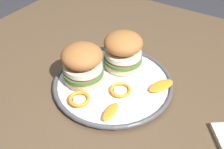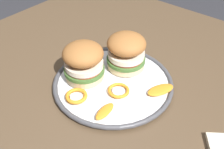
{
  "view_description": "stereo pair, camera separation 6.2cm",
  "coord_description": "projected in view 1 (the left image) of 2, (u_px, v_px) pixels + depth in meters",
  "views": [
    {
      "loc": [
        -0.28,
        0.44,
        1.22
      ],
      "look_at": [
        -0.01,
        0.0,
        0.79
      ],
      "focal_mm": 41.73,
      "sensor_mm": 36.0,
      "label": 1
    },
    {
      "loc": [
        -0.33,
        0.4,
        1.22
      ],
      "look_at": [
        -0.01,
        0.0,
        0.79
      ],
      "focal_mm": 41.73,
      "sensor_mm": 36.0,
      "label": 2
    }
  ],
  "objects": [
    {
      "name": "dinner_plate",
      "position": [
        112.0,
        83.0,
        0.69
      ],
      "size": [
        0.32,
        0.32,
        0.02
      ],
      "color": "white",
      "rests_on": "dining_table"
    },
    {
      "name": "orange_peel_strip_short",
      "position": [
        161.0,
        86.0,
        0.66
      ],
      "size": [
        0.06,
        0.08,
        0.01
      ],
      "color": "orange",
      "rests_on": "dinner_plate"
    },
    {
      "name": "orange_peel_curled",
      "position": [
        120.0,
        90.0,
        0.65
      ],
      "size": [
        0.07,
        0.07,
        0.01
      ],
      "color": "orange",
      "rests_on": "dinner_plate"
    },
    {
      "name": "sandwich_half_right",
      "position": [
        123.0,
        50.0,
        0.7
      ],
      "size": [
        0.14,
        0.14,
        0.1
      ],
      "color": "beige",
      "rests_on": "dinner_plate"
    },
    {
      "name": "sandwich_half_left",
      "position": [
        83.0,
        63.0,
        0.66
      ],
      "size": [
        0.14,
        0.14,
        0.1
      ],
      "color": "beige",
      "rests_on": "dinner_plate"
    },
    {
      "name": "orange_peel_small_curl",
      "position": [
        79.0,
        99.0,
        0.63
      ],
      "size": [
        0.07,
        0.07,
        0.01
      ],
      "color": "orange",
      "rests_on": "dinner_plate"
    },
    {
      "name": "orange_peel_strip_long",
      "position": [
        111.0,
        112.0,
        0.6
      ],
      "size": [
        0.03,
        0.06,
        0.01
      ],
      "color": "orange",
      "rests_on": "dinner_plate"
    },
    {
      "name": "dining_table",
      "position": [
        111.0,
        109.0,
        0.76
      ],
      "size": [
        1.1,
        1.08,
        0.75
      ],
      "color": "brown",
      "rests_on": "ground"
    }
  ]
}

